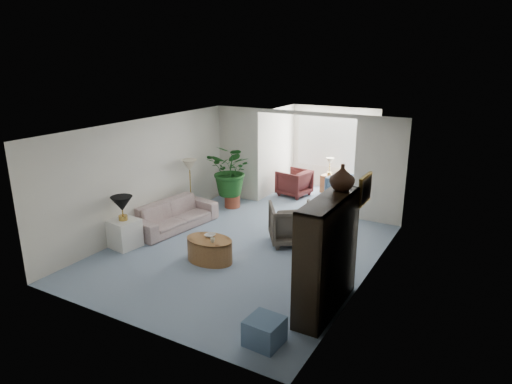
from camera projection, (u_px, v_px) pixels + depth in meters
The scene contains 26 objects.
floor at pixel (241, 252), 9.11m from camera, with size 6.00×6.00×0.00m, color #8798B2.
sunroom_floor at pixel (318, 198), 12.52m from camera, with size 2.60×2.60×0.00m, color #8798B2.
back_pier_left at pixel (238, 154), 12.13m from camera, with size 1.20×0.12×2.50m, color beige.
back_pier_right at pixel (380, 171), 10.34m from camera, with size 1.20×0.12×2.50m, color beige.
back_header at pixel (305, 113), 10.88m from camera, with size 2.60×0.12×0.10m, color beige.
window_pane at pixel (334, 142), 13.01m from camera, with size 2.20×0.02×1.50m, color white.
window_blinds at pixel (334, 142), 12.98m from camera, with size 2.20×0.02×1.50m, color white.
framed_picture at pixel (366, 190), 7.37m from camera, with size 0.04×0.50×0.40m, color beige.
sofa at pixel (174, 215), 10.29m from camera, with size 2.10×0.82×0.61m, color beige.
end_table at pixel (125, 233), 9.26m from camera, with size 0.53×0.53×0.59m, color white.
table_lamp at pixel (122, 204), 9.07m from camera, with size 0.44×0.44×0.30m, color black.
floor_lamp at pixel (189, 165), 10.88m from camera, with size 0.36×0.36×0.28m, color beige.
coffee_table at pixel (210, 250), 8.65m from camera, with size 0.95×0.95×0.45m, color olive.
coffee_bowl at pixel (210, 235), 8.68m from camera, with size 0.20×0.20×0.05m, color silver.
coffee_cup at pixel (213, 240), 8.42m from camera, with size 0.09×0.09×0.08m, color beige.
wingback_chair at pixel (292, 223), 9.45m from camera, with size 0.90×0.92×0.84m, color #575045.
side_table_dark at pixel (328, 230), 9.40m from camera, with size 0.52×0.42×0.62m, color black.
entertainment_cabinet at pixel (327, 255), 6.83m from camera, with size 0.43×1.62×1.80m, color black.
cabinet_urn at pixel (342, 177), 6.92m from camera, with size 0.39×0.39×0.41m, color black.
ottoman at pixel (265, 331), 6.17m from camera, with size 0.47×0.47×0.37m, color slate.
plant_pot at pixel (232, 201), 11.72m from camera, with size 0.40×0.40×0.32m, color brown.
house_plant at pixel (232, 170), 11.48m from camera, with size 1.20×1.04×1.33m, color #1B501C.
sunroom_chair_blue at pixel (346, 190), 11.92m from camera, with size 0.81×0.83×0.76m, color slate.
sunroom_chair_maroon at pixel (294, 183), 12.63m from camera, with size 0.79×0.81×0.74m, color #59241E.
sunroom_table at pixel (329, 184), 12.94m from camera, with size 0.41×0.32×0.50m, color olive.
shelf_clutter at pixel (322, 245), 6.73m from camera, with size 0.30×1.27×1.06m.
Camera 1 is at (4.37, -7.12, 3.82)m, focal length 31.69 mm.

